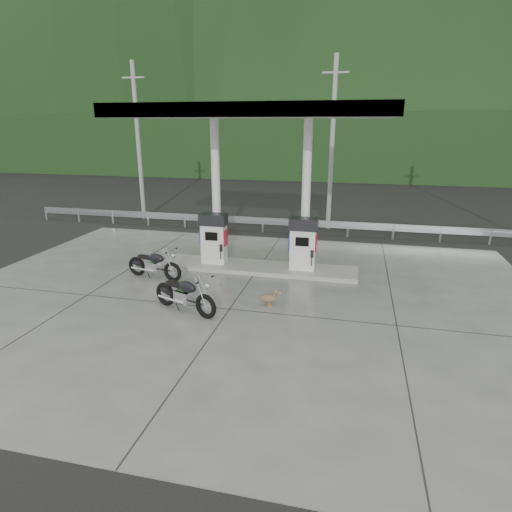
% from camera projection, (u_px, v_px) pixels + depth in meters
% --- Properties ---
extents(ground, '(160.00, 160.00, 0.00)m').
position_uv_depth(ground, '(239.00, 296.00, 12.93)').
color(ground, black).
rests_on(ground, ground).
extents(forecourt_apron, '(18.00, 14.00, 0.02)m').
position_uv_depth(forecourt_apron, '(239.00, 296.00, 12.93)').
color(forecourt_apron, '#60605C').
rests_on(forecourt_apron, ground).
extents(pump_island, '(7.00, 1.40, 0.15)m').
position_uv_depth(pump_island, '(257.00, 267.00, 15.23)').
color(pump_island, gray).
rests_on(pump_island, forecourt_apron).
extents(gas_pump_left, '(0.95, 0.55, 1.80)m').
position_uv_depth(gas_pump_left, '(214.00, 238.00, 15.29)').
color(gas_pump_left, white).
rests_on(gas_pump_left, pump_island).
extents(gas_pump_right, '(0.95, 0.55, 1.80)m').
position_uv_depth(gas_pump_right, '(303.00, 244.00, 14.59)').
color(gas_pump_right, white).
rests_on(gas_pump_right, pump_island).
extents(canopy_column_left, '(0.30, 0.30, 5.00)m').
position_uv_depth(canopy_column_left, '(216.00, 192.00, 15.19)').
color(canopy_column_left, white).
rests_on(canopy_column_left, pump_island).
extents(canopy_column_right, '(0.30, 0.30, 5.00)m').
position_uv_depth(canopy_column_right, '(306.00, 195.00, 14.49)').
color(canopy_column_right, white).
rests_on(canopy_column_right, pump_island).
extents(canopy_roof, '(8.50, 5.00, 0.40)m').
position_uv_depth(canopy_roof, '(258.00, 112.00, 13.66)').
color(canopy_roof, silver).
rests_on(canopy_roof, canopy_column_left).
extents(guardrail, '(26.00, 0.16, 1.42)m').
position_uv_depth(guardrail, '(283.00, 219.00, 20.16)').
color(guardrail, gray).
rests_on(guardrail, ground).
extents(road, '(60.00, 7.00, 0.01)m').
position_uv_depth(road, '(294.00, 218.00, 23.63)').
color(road, black).
rests_on(road, ground).
extents(utility_pole_a, '(0.22, 0.22, 8.00)m').
position_uv_depth(utility_pole_a, '(138.00, 144.00, 22.32)').
color(utility_pole_a, gray).
rests_on(utility_pole_a, ground).
extents(utility_pole_b, '(0.22, 0.22, 8.00)m').
position_uv_depth(utility_pole_b, '(332.00, 146.00, 20.15)').
color(utility_pole_b, gray).
rests_on(utility_pole_b, ground).
extents(tree_band, '(80.00, 6.00, 6.00)m').
position_uv_depth(tree_band, '(323.00, 146.00, 39.94)').
color(tree_band, black).
rests_on(tree_band, ground).
extents(forested_hills, '(100.00, 40.00, 140.00)m').
position_uv_depth(forested_hills, '(337.00, 156.00, 68.73)').
color(forested_hills, black).
rests_on(forested_hills, ground).
extents(motorcycle_left, '(2.06, 1.00, 0.94)m').
position_uv_depth(motorcycle_left, '(154.00, 265.00, 14.27)').
color(motorcycle_left, black).
rests_on(motorcycle_left, forecourt_apron).
extents(motorcycle_right, '(2.15, 1.35, 0.97)m').
position_uv_depth(motorcycle_right, '(185.00, 295.00, 11.73)').
color(motorcycle_right, black).
rests_on(motorcycle_right, forecourt_apron).
extents(duck, '(0.59, 0.27, 0.41)m').
position_uv_depth(duck, '(268.00, 299.00, 12.18)').
color(duck, brown).
rests_on(duck, forecourt_apron).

